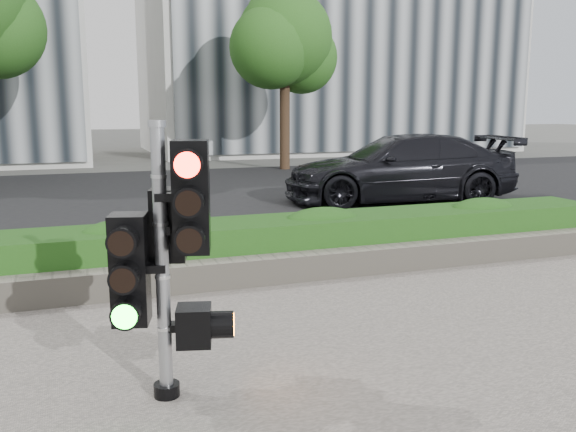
{
  "coord_description": "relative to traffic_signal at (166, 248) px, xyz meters",
  "views": [
    {
      "loc": [
        -1.8,
        -5.21,
        2.23
      ],
      "look_at": [
        0.28,
        0.6,
        1.12
      ],
      "focal_mm": 38.0,
      "sensor_mm": 36.0,
      "label": 1
    }
  ],
  "objects": [
    {
      "name": "stone_wall",
      "position": [
        1.16,
        2.65,
        -0.99
      ],
      "size": [
        12.0,
        0.32,
        0.34
      ],
      "primitive_type": "cube",
      "color": "gray",
      "rests_on": "sidewalk"
    },
    {
      "name": "tree_right",
      "position": [
        6.65,
        16.3,
        3.29
      ],
      "size": [
        4.1,
        3.58,
        6.53
      ],
      "color": "black",
      "rests_on": "ground"
    },
    {
      "name": "car_dark",
      "position": [
        6.69,
        8.15,
        -0.39
      ],
      "size": [
        5.72,
        3.04,
        1.58
      ],
      "primitive_type": "imported",
      "rotation": [
        0.0,
        0.0,
        -1.73
      ],
      "color": "black",
      "rests_on": "road"
    },
    {
      "name": "road",
      "position": [
        1.16,
        10.75,
        -1.18
      ],
      "size": [
        60.0,
        13.0,
        0.02
      ],
      "primitive_type": "cube",
      "color": "black",
      "rests_on": "ground"
    },
    {
      "name": "curb",
      "position": [
        1.16,
        3.9,
        -1.13
      ],
      "size": [
        60.0,
        0.25,
        0.12
      ],
      "primitive_type": "cube",
      "color": "gray",
      "rests_on": "ground"
    },
    {
      "name": "hedge",
      "position": [
        1.16,
        3.3,
        -0.82
      ],
      "size": [
        12.0,
        1.0,
        0.68
      ],
      "primitive_type": "cube",
      "color": "#387C26",
      "rests_on": "sidewalk"
    },
    {
      "name": "traffic_signal",
      "position": [
        0.0,
        0.0,
        0.0
      ],
      "size": [
        0.77,
        0.62,
        2.11
      ],
      "rotation": [
        0.0,
        0.0,
        -0.26
      ],
      "color": "black",
      "rests_on": "sidewalk"
    },
    {
      "name": "building_right",
      "position": [
        12.16,
        25.75,
        4.81
      ],
      "size": [
        18.0,
        10.0,
        12.0
      ],
      "primitive_type": "cube",
      "color": "#B7B7B2",
      "rests_on": "ground"
    },
    {
      "name": "ground",
      "position": [
        1.16,
        0.75,
        -1.19
      ],
      "size": [
        120.0,
        120.0,
        0.0
      ],
      "primitive_type": "plane",
      "color": "#51514C",
      "rests_on": "ground"
    }
  ]
}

